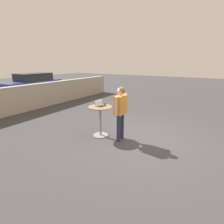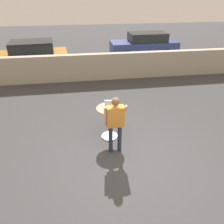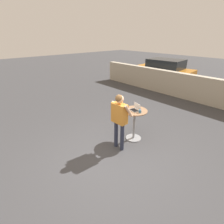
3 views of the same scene
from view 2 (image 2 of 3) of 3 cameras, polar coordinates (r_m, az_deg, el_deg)
The scene contains 8 objects.
ground_plane at distance 5.88m, azimuth 4.38°, elevation -12.48°, with size 50.00×50.00×0.00m, color #3D3D3F.
pavement_kerb at distance 10.81m, azimuth -2.51°, elevation 11.78°, with size 13.66×0.35×1.26m.
cafe_table at distance 6.33m, azimuth -0.66°, elevation -1.59°, with size 0.75×0.75×0.98m.
laptop at distance 6.15m, azimuth -0.61°, elevation 1.45°, with size 0.33×0.28×0.21m.
coffee_mug at distance 6.15m, azimuth 1.34°, elevation 1.41°, with size 0.11×0.08×0.09m.
standing_person at distance 5.54m, azimuth 0.85°, elevation -1.71°, with size 0.58×0.37×1.65m.
parked_car_near_street at distance 14.67m, azimuth 8.47°, elevation 16.96°, with size 4.20×1.78×1.55m.
parked_car_further_down at distance 12.50m, azimuth -20.47°, elevation 13.41°, with size 3.99×2.14×1.61m.
Camera 2 is at (-1.09, -4.24, 3.93)m, focal length 35.00 mm.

